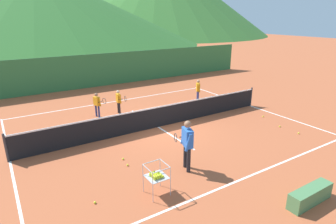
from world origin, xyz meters
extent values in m
plane|color=#B25633|center=(0.00, 0.00, 0.00)|extent=(120.00, 120.00, 0.00)
cube|color=white|center=(0.00, -5.11, 0.00)|extent=(11.94, 0.08, 0.01)
cube|color=white|center=(0.00, 4.83, 0.00)|extent=(11.94, 0.08, 0.01)
cube|color=white|center=(-5.97, 0.00, 0.00)|extent=(0.08, 9.94, 0.01)
cube|color=white|center=(5.97, 0.00, 0.00)|extent=(0.08, 9.94, 0.01)
cube|color=white|center=(0.00, 0.00, 0.00)|extent=(0.08, 5.45, 0.01)
cylinder|color=#333338|center=(-6.00, 0.00, 0.53)|extent=(0.08, 0.08, 1.05)
cylinder|color=#333338|center=(6.00, 0.00, 0.53)|extent=(0.08, 0.08, 1.05)
cube|color=black|center=(0.00, 0.00, 0.46)|extent=(11.93, 0.02, 0.92)
cube|color=white|center=(0.00, 0.00, 0.95)|extent=(11.93, 0.03, 0.06)
cylinder|color=black|center=(-1.12, -3.86, 0.42)|extent=(0.13, 0.13, 0.84)
cylinder|color=black|center=(-1.03, -3.55, 0.42)|extent=(0.13, 0.13, 0.84)
cube|color=blue|center=(-1.08, -3.70, 1.14)|extent=(0.37, 0.55, 0.59)
sphere|color=#996B4C|center=(-1.08, -3.70, 1.59)|extent=(0.23, 0.23, 0.23)
cylinder|color=blue|center=(-1.23, -3.96, 1.10)|extent=(0.24, 0.15, 0.58)
cylinder|color=blue|center=(-1.04, -3.41, 1.10)|extent=(0.19, 0.14, 0.58)
torus|color=#262628|center=(-1.28, -3.34, 1.04)|extent=(0.10, 0.29, 0.29)
cylinder|color=black|center=(-1.05, -3.41, 1.04)|extent=(0.22, 0.09, 0.03)
cylinder|color=navy|center=(-1.88, 2.90, 0.30)|extent=(0.09, 0.09, 0.61)
cylinder|color=navy|center=(-1.82, 2.68, 0.30)|extent=(0.09, 0.09, 0.61)
cube|color=orange|center=(-1.85, 2.79, 0.82)|extent=(0.26, 0.39, 0.43)
sphere|color=#996B4C|center=(-1.85, 2.79, 1.14)|extent=(0.17, 0.17, 0.17)
cylinder|color=orange|center=(-1.86, 3.00, 0.79)|extent=(0.18, 0.11, 0.42)
cylinder|color=orange|center=(-1.76, 2.60, 0.79)|extent=(0.14, 0.10, 0.42)
torus|color=#262628|center=(-1.51, 2.67, 0.80)|extent=(0.10, 0.29, 0.29)
cylinder|color=black|center=(-1.74, 2.60, 0.80)|extent=(0.22, 0.09, 0.03)
cylinder|color=black|center=(-0.74, 2.81, 0.31)|extent=(0.09, 0.09, 0.61)
cylinder|color=black|center=(-0.77, 2.57, 0.31)|extent=(0.09, 0.09, 0.61)
cube|color=orange|center=(-0.75, 2.69, 0.83)|extent=(0.21, 0.38, 0.43)
sphere|color=#DBAD84|center=(-0.75, 2.69, 1.15)|extent=(0.17, 0.17, 0.17)
cylinder|color=orange|center=(-0.68, 2.89, 0.80)|extent=(0.17, 0.08, 0.42)
cylinder|color=orange|center=(-0.74, 2.48, 0.80)|extent=(0.13, 0.08, 0.42)
torus|color=#262628|center=(-0.48, 2.45, 0.81)|extent=(0.05, 0.29, 0.29)
cylinder|color=black|center=(-0.72, 2.48, 0.81)|extent=(0.22, 0.05, 0.03)
cylinder|color=navy|center=(4.06, 2.34, 0.32)|extent=(0.09, 0.09, 0.64)
cylinder|color=navy|center=(3.94, 2.12, 0.32)|extent=(0.09, 0.09, 0.64)
cube|color=orange|center=(4.00, 2.23, 0.86)|extent=(0.34, 0.42, 0.45)
sphere|color=tan|center=(4.00, 2.23, 1.20)|extent=(0.18, 0.18, 0.18)
cylinder|color=orange|center=(4.16, 2.40, 0.83)|extent=(0.18, 0.14, 0.44)
cylinder|color=orange|center=(3.93, 2.02, 0.83)|extent=(0.15, 0.12, 0.44)
cylinder|color=#B7B7BC|center=(-2.87, -4.06, 0.45)|extent=(0.02, 0.02, 0.89)
cylinder|color=#B7B7BC|center=(-2.31, -4.06, 0.45)|extent=(0.02, 0.02, 0.89)
cylinder|color=#B7B7BC|center=(-2.87, -4.62, 0.45)|extent=(0.02, 0.02, 0.89)
cylinder|color=#B7B7BC|center=(-2.31, -4.62, 0.45)|extent=(0.02, 0.02, 0.89)
cube|color=#B7B7BC|center=(-2.59, -4.34, 0.55)|extent=(0.56, 0.56, 0.01)
cube|color=#B7B7BC|center=(-2.59, -4.06, 0.89)|extent=(0.56, 0.02, 0.02)
cube|color=#B7B7BC|center=(-2.59, -4.62, 0.89)|extent=(0.56, 0.02, 0.02)
cube|color=#B7B7BC|center=(-2.87, -4.34, 0.89)|extent=(0.02, 0.56, 0.02)
cube|color=#B7B7BC|center=(-2.31, -4.34, 0.89)|extent=(0.02, 0.56, 0.02)
sphere|color=yellow|center=(-2.71, -4.47, 0.58)|extent=(0.07, 0.07, 0.07)
sphere|color=yellow|center=(-2.71, -4.40, 0.58)|extent=(0.07, 0.07, 0.07)
sphere|color=yellow|center=(-2.71, -4.33, 0.59)|extent=(0.07, 0.07, 0.07)
sphere|color=yellow|center=(-2.71, -4.27, 0.59)|extent=(0.07, 0.07, 0.07)
sphere|color=yellow|center=(-2.72, -4.20, 0.58)|extent=(0.07, 0.07, 0.07)
sphere|color=yellow|center=(-2.65, -4.47, 0.58)|extent=(0.07, 0.07, 0.07)
sphere|color=yellow|center=(-2.65, -4.40, 0.59)|extent=(0.07, 0.07, 0.07)
sphere|color=yellow|center=(-2.65, -4.34, 0.59)|extent=(0.07, 0.07, 0.07)
sphere|color=yellow|center=(-2.65, -4.27, 0.58)|extent=(0.07, 0.07, 0.07)
sphere|color=yellow|center=(-2.65, -4.21, 0.58)|extent=(0.07, 0.07, 0.07)
sphere|color=yellow|center=(-2.59, -4.46, 0.58)|extent=(0.07, 0.07, 0.07)
sphere|color=yellow|center=(-2.58, -4.40, 0.59)|extent=(0.07, 0.07, 0.07)
sphere|color=yellow|center=(-2.58, -4.34, 0.58)|extent=(0.07, 0.07, 0.07)
sphere|color=yellow|center=(-2.58, -4.27, 0.59)|extent=(0.07, 0.07, 0.07)
sphere|color=yellow|center=(-2.59, -4.20, 0.59)|extent=(0.07, 0.07, 0.07)
sphere|color=yellow|center=(-2.52, -4.46, 0.58)|extent=(0.07, 0.07, 0.07)
sphere|color=yellow|center=(-2.52, -4.40, 0.59)|extent=(0.07, 0.07, 0.07)
sphere|color=yellow|center=(-2.52, -4.34, 0.59)|extent=(0.07, 0.07, 0.07)
sphere|color=yellow|center=(-2.52, -4.27, 0.58)|extent=(0.07, 0.07, 0.07)
sphere|color=yellow|center=(-2.52, -4.21, 0.58)|extent=(0.07, 0.07, 0.07)
sphere|color=yellow|center=(-2.46, -4.47, 0.58)|extent=(0.07, 0.07, 0.07)
sphere|color=yellow|center=(-2.46, -4.41, 0.58)|extent=(0.07, 0.07, 0.07)
sphere|color=yellow|center=(-2.45, -4.34, 0.58)|extent=(0.07, 0.07, 0.07)
sphere|color=yellow|center=(-2.46, -4.27, 0.59)|extent=(0.07, 0.07, 0.07)
sphere|color=yellow|center=(-2.45, -4.20, 0.58)|extent=(0.07, 0.07, 0.07)
sphere|color=yellow|center=(-2.72, -4.47, 0.64)|extent=(0.07, 0.07, 0.07)
sphere|color=yellow|center=(-2.71, -4.40, 0.64)|extent=(0.07, 0.07, 0.07)
sphere|color=yellow|center=(-2.71, -4.34, 0.64)|extent=(0.07, 0.07, 0.07)
sphere|color=yellow|center=(-2.71, -4.28, 0.64)|extent=(0.07, 0.07, 0.07)
sphere|color=yellow|center=(-2.71, -4.21, 0.63)|extent=(0.07, 0.07, 0.07)
sphere|color=yellow|center=(-2.65, -4.47, 0.64)|extent=(0.07, 0.07, 0.07)
sphere|color=yellow|center=(-2.65, -4.41, 0.64)|extent=(0.07, 0.07, 0.07)
sphere|color=yellow|center=(-2.65, -4.34, 0.64)|extent=(0.07, 0.07, 0.07)
sphere|color=yellow|center=(-2.65, -4.27, 0.64)|extent=(0.07, 0.07, 0.07)
sphere|color=yellow|center=(-2.65, -4.21, 0.64)|extent=(0.07, 0.07, 0.07)
sphere|color=yellow|center=(-2.59, -4.47, 0.64)|extent=(0.07, 0.07, 0.07)
sphere|color=yellow|center=(-2.58, -4.40, 0.64)|extent=(0.07, 0.07, 0.07)
sphere|color=yellow|center=(-2.58, -4.33, 0.64)|extent=(0.07, 0.07, 0.07)
sphere|color=yellow|center=(-2.58, -4.28, 0.64)|extent=(0.07, 0.07, 0.07)
sphere|color=yellow|center=(-2.59, -4.21, 0.64)|extent=(0.07, 0.07, 0.07)
sphere|color=yellow|center=(-2.53, -4.46, 0.64)|extent=(0.07, 0.07, 0.07)
sphere|color=yellow|center=(-4.22, -3.83, 0.03)|extent=(0.07, 0.07, 0.07)
sphere|color=yellow|center=(-2.64, -2.46, 0.03)|extent=(0.07, 0.07, 0.07)
sphere|color=yellow|center=(5.10, -1.66, 0.03)|extent=(0.07, 0.07, 0.07)
sphere|color=yellow|center=(-2.59, -1.99, 0.03)|extent=(0.07, 0.07, 0.07)
sphere|color=yellow|center=(4.67, -2.96, 0.03)|extent=(0.07, 0.07, 0.07)
sphere|color=yellow|center=(4.68, -3.89, 0.03)|extent=(0.07, 0.07, 0.07)
cube|color=#33753D|center=(0.00, 8.97, 1.15)|extent=(26.26, 0.08, 2.30)
cube|color=#4C7F4C|center=(0.68, -6.90, 0.23)|extent=(1.50, 0.36, 0.46)
cone|color=#2D6628|center=(2.72, 44.85, 6.11)|extent=(54.56, 54.56, 12.21)
camera|label=1|loc=(-5.96, -10.26, 4.79)|focal=30.09mm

